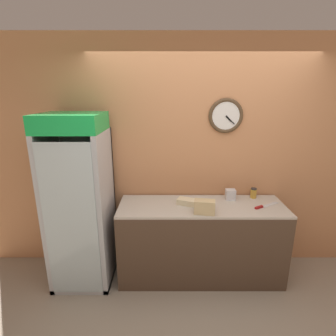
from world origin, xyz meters
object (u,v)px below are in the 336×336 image
(beverage_cooler, at_px, (82,194))
(sandwich_stack_middle, at_px, (206,204))
(sandwich_stack_bottom, at_px, (205,210))
(condiment_jar, at_px, (255,193))
(sandwich_flat_left, at_px, (188,202))
(chefs_knife, at_px, (265,206))
(napkin_dispenser, at_px, (231,195))

(beverage_cooler, height_order, sandwich_stack_middle, beverage_cooler)
(sandwich_stack_bottom, xyz_separation_m, sandwich_stack_middle, (0.00, 0.00, 0.07))
(sandwich_stack_bottom, distance_m, condiment_jar, 0.76)
(sandwich_flat_left, xyz_separation_m, chefs_knife, (0.83, -0.06, -0.03))
(sandwich_stack_middle, distance_m, chefs_knife, 0.70)
(sandwich_flat_left, height_order, condiment_jar, condiment_jar)
(sandwich_flat_left, bearing_deg, chefs_knife, -4.12)
(beverage_cooler, relative_size, chefs_knife, 5.86)
(beverage_cooler, distance_m, chefs_knife, 2.00)
(condiment_jar, bearing_deg, chefs_knife, -82.02)
(sandwich_stack_middle, xyz_separation_m, napkin_dispenser, (0.35, 0.37, -0.05))
(chefs_knife, relative_size, napkin_dispenser, 2.69)
(sandwich_stack_middle, xyz_separation_m, condiment_jar, (0.63, 0.41, -0.05))
(sandwich_stack_bottom, relative_size, sandwich_stack_middle, 1.00)
(sandwich_flat_left, xyz_separation_m, condiment_jar, (0.79, 0.19, 0.03))
(sandwich_stack_middle, bearing_deg, sandwich_stack_bottom, 0.00)
(chefs_knife, relative_size, condiment_jar, 2.72)
(sandwich_flat_left, distance_m, napkin_dispenser, 0.53)
(sandwich_stack_bottom, bearing_deg, napkin_dispenser, 46.13)
(sandwich_flat_left, bearing_deg, sandwich_stack_middle, -54.32)
(napkin_dispenser, bearing_deg, condiment_jar, 9.57)
(sandwich_stack_bottom, distance_m, chefs_knife, 0.69)
(sandwich_stack_middle, bearing_deg, beverage_cooler, 171.05)
(beverage_cooler, height_order, sandwich_flat_left, beverage_cooler)
(chefs_knife, distance_m, napkin_dispenser, 0.38)
(sandwich_flat_left, xyz_separation_m, napkin_dispenser, (0.51, 0.15, 0.03))
(sandwich_flat_left, distance_m, condiment_jar, 0.81)
(chefs_knife, bearing_deg, napkin_dispenser, 147.02)
(beverage_cooler, distance_m, sandwich_flat_left, 1.17)
(sandwich_stack_bottom, xyz_separation_m, chefs_knife, (0.67, 0.16, -0.03))
(beverage_cooler, xyz_separation_m, sandwich_flat_left, (1.17, 0.01, -0.10))
(chefs_knife, bearing_deg, sandwich_flat_left, 175.88)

